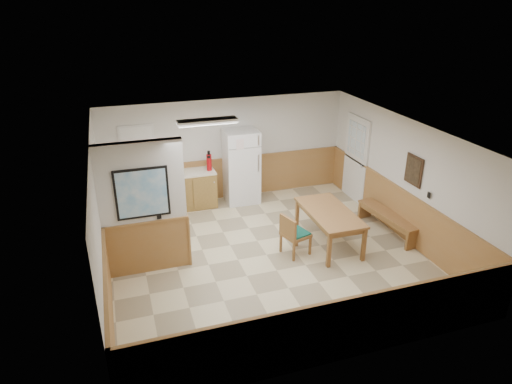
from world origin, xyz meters
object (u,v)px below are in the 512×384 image
object	(u,v)px
dining_table	(329,215)
refrigerator	(241,167)
fire_extinguisher	(209,162)
dining_chair	(292,232)
soap_bottle	(137,173)
dining_bench	(388,218)

from	to	relation	value
dining_table	refrigerator	bearing A→B (deg)	113.10
refrigerator	fire_extinguisher	bearing A→B (deg)	-179.82
dining_table	dining_chair	world-z (taller)	dining_chair
soap_bottle	dining_chair	bearing A→B (deg)	-46.54
refrigerator	dining_table	bearing A→B (deg)	-66.67
dining_bench	fire_extinguisher	size ratio (longest dim) A/B	3.53
dining_table	soap_bottle	xyz separation A→B (m)	(-3.53, 2.65, 0.37)
dining_table	fire_extinguisher	size ratio (longest dim) A/B	3.56
dining_table	fire_extinguisher	distance (m)	3.25
dining_chair	soap_bottle	bearing A→B (deg)	116.91
fire_extinguisher	dining_bench	bearing A→B (deg)	-46.13
dining_table	dining_chair	xyz separation A→B (m)	(-0.87, -0.16, -0.16)
dining_bench	dining_chair	world-z (taller)	dining_chair
dining_chair	fire_extinguisher	world-z (taller)	fire_extinguisher
dining_bench	dining_chair	xyz separation A→B (m)	(-2.31, -0.22, 0.15)
fire_extinguisher	soap_bottle	world-z (taller)	fire_extinguisher
dining_table	fire_extinguisher	xyz separation A→B (m)	(-1.86, 2.62, 0.46)
fire_extinguisher	dining_chair	bearing A→B (deg)	-78.70
dining_table	fire_extinguisher	bearing A→B (deg)	126.13
refrigerator	fire_extinguisher	xyz separation A→B (m)	(-0.79, 0.01, 0.21)
refrigerator	dining_table	distance (m)	2.83
dining_bench	dining_chair	distance (m)	2.33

